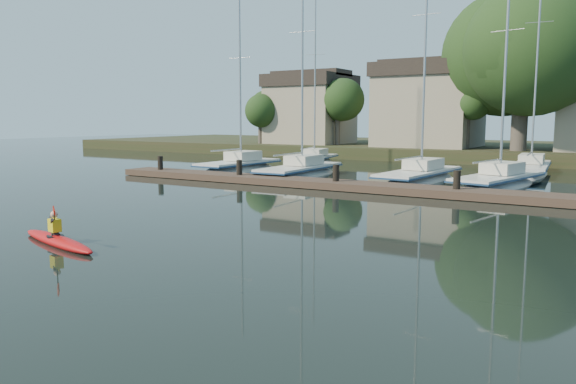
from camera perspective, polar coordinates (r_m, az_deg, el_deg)
The scene contains 10 objects.
ground at distance 15.02m, azimuth -9.28°, elevation -6.10°, with size 160.00×160.00×0.00m, color black.
kayak at distance 17.04m, azimuth -22.41°, elevation -4.40°, with size 4.09×1.43×1.30m.
dock at distance 26.98m, azimuth 10.57°, elevation 0.36°, with size 34.00×2.00×1.80m.
sailboat_0 at distance 37.49m, azimuth -4.99°, elevation 1.81°, with size 2.45×8.20×12.94m.
sailboat_1 at distance 33.89m, azimuth 1.23°, elevation 1.25°, with size 2.56×9.10×14.76m.
sailboat_2 at distance 31.98m, azimuth 13.18°, elevation 0.68°, with size 2.82×9.51×15.54m.
sailboat_3 at distance 30.49m, azimuth 20.49°, elevation 0.06°, with size 3.89×8.68×13.56m.
sailboat_5 at distance 43.22m, azimuth 2.61°, elevation 2.64°, with size 3.59×8.80×14.20m.
sailboat_6 at distance 38.73m, azimuth 23.38°, elevation 1.44°, with size 2.95×10.23×16.05m.
shore at distance 51.90m, azimuth 22.99°, elevation 6.63°, with size 90.00×25.25×12.75m.
Camera 1 is at (9.61, -10.99, 3.52)m, focal length 35.00 mm.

